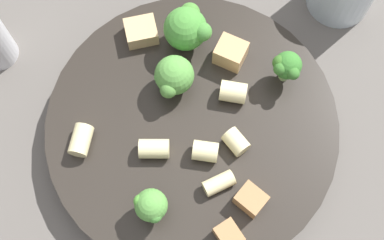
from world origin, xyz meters
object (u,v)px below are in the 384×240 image
object	(u,v)px
broccoli_floret_2	(172,77)
rigatoni_1	(223,181)
rigatoni_0	(81,140)
rigatoni_2	(233,92)
broccoli_floret_0	(286,66)
chicken_chunk_3	(231,53)
broccoli_floret_3	(187,28)
chicken_chunk_1	(251,199)
pasta_bowl	(192,128)
broccoli_floret_1	(151,206)
chicken_chunk_2	(141,32)
chicken_chunk_0	(229,235)
rigatoni_5	(154,149)
rigatoni_4	(203,152)
rigatoni_3	(236,142)

from	to	relation	value
broccoli_floret_2	rigatoni_1	distance (m)	0.10
rigatoni_0	rigatoni_2	xyz separation A→B (m)	(-0.01, -0.13, 0.00)
broccoli_floret_0	chicken_chunk_3	world-z (taller)	broccoli_floret_0
chicken_chunk_3	broccoli_floret_0	bearing A→B (deg)	-134.85
broccoli_floret_3	chicken_chunk_1	xyz separation A→B (m)	(-0.16, 0.01, -0.02)
pasta_bowl	broccoli_floret_1	bearing A→B (deg)	134.64
broccoli_floret_2	chicken_chunk_3	size ratio (longest dim) A/B	1.49
chicken_chunk_1	chicken_chunk_2	distance (m)	0.18
broccoli_floret_0	rigatoni_0	distance (m)	0.18
rigatoni_1	chicken_chunk_0	size ratio (longest dim) A/B	1.22
broccoli_floret_2	rigatoni_0	xyz separation A→B (m)	(-0.02, 0.09, -0.01)
broccoli_floret_0	rigatoni_0	bearing A→B (deg)	87.07
rigatoni_0	rigatoni_5	world-z (taller)	same
rigatoni_5	chicken_chunk_3	world-z (taller)	chicken_chunk_3
pasta_bowl	rigatoni_1	world-z (taller)	rigatoni_1
broccoli_floret_1	broccoli_floret_3	bearing A→B (deg)	-32.37
broccoli_floret_1	chicken_chunk_1	size ratio (longest dim) A/B	1.58
rigatoni_1	rigatoni_4	world-z (taller)	rigatoni_4
pasta_bowl	rigatoni_3	bearing A→B (deg)	-139.09
pasta_bowl	broccoli_floret_2	distance (m)	0.05
broccoli_floret_2	chicken_chunk_0	bearing A→B (deg)	177.11
chicken_chunk_3	rigatoni_2	bearing A→B (deg)	159.85
broccoli_floret_1	broccoli_floret_3	xyz separation A→B (m)	(0.13, -0.08, 0.00)
pasta_bowl	rigatoni_2	world-z (taller)	rigatoni_2
chicken_chunk_0	chicken_chunk_2	size ratio (longest dim) A/B	0.76
rigatoni_1	rigatoni_3	world-z (taller)	rigatoni_3
broccoli_floret_3	rigatoni_0	distance (m)	0.13
pasta_bowl	broccoli_floret_0	bearing A→B (deg)	-83.76
broccoli_floret_2	chicken_chunk_2	bearing A→B (deg)	7.62
rigatoni_1	chicken_chunk_0	distance (m)	0.04
rigatoni_0	chicken_chunk_3	world-z (taller)	chicken_chunk_3
rigatoni_4	rigatoni_5	bearing A→B (deg)	63.31
rigatoni_5	chicken_chunk_3	xyz separation A→B (m)	(0.06, -0.09, 0.00)
broccoli_floret_3	rigatoni_2	size ratio (longest dim) A/B	1.92
chicken_chunk_3	broccoli_floret_3	bearing A→B (deg)	43.32
pasta_bowl	rigatoni_0	size ratio (longest dim) A/B	10.02
rigatoni_2	rigatoni_3	xyz separation A→B (m)	(-0.04, 0.02, -0.00)
rigatoni_1	rigatoni_3	size ratio (longest dim) A/B	1.25
rigatoni_2	broccoli_floret_1	bearing A→B (deg)	124.00
pasta_bowl	rigatoni_1	size ratio (longest dim) A/B	9.87
pasta_bowl	chicken_chunk_1	size ratio (longest dim) A/B	11.34
rigatoni_0	chicken_chunk_1	xyz separation A→B (m)	(-0.10, -0.11, 0.00)
rigatoni_5	chicken_chunk_1	size ratio (longest dim) A/B	1.11
pasta_bowl	broccoli_floret_1	distance (m)	0.09
rigatoni_2	chicken_chunk_2	xyz separation A→B (m)	(0.09, 0.05, -0.00)
rigatoni_5	rigatoni_2	bearing A→B (deg)	-75.16
rigatoni_4	chicken_chunk_0	size ratio (longest dim) A/B	0.99
broccoli_floret_0	rigatoni_3	size ratio (longest dim) A/B	1.74
rigatoni_1	broccoli_floret_1	bearing A→B (deg)	89.51
broccoli_floret_1	chicken_chunk_0	size ratio (longest dim) A/B	1.67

